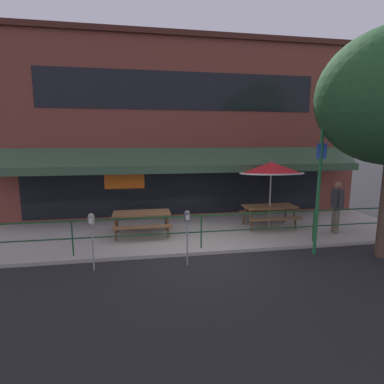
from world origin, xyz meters
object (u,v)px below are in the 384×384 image
(patio_umbrella_centre, at_px, (271,168))
(street_sign_pole, at_px, (319,182))
(pedestrian_walking, at_px, (337,204))
(parking_meter_far, at_px, (187,221))
(picnic_table_centre, at_px, (269,210))
(picnic_table_left, at_px, (142,217))
(parking_meter_near, at_px, (92,225))

(patio_umbrella_centre, xyz_separation_m, street_sign_pole, (0.25, -2.43, -0.15))
(pedestrian_walking, relative_size, parking_meter_far, 1.20)
(patio_umbrella_centre, bearing_deg, picnic_table_centre, 90.00)
(picnic_table_centre, relative_size, pedestrian_walking, 1.05)
(pedestrian_walking, bearing_deg, picnic_table_left, 172.81)
(patio_umbrella_centre, relative_size, pedestrian_walking, 1.39)
(picnic_table_left, distance_m, picnic_table_centre, 4.43)
(parking_meter_near, bearing_deg, parking_meter_far, -2.14)
(patio_umbrella_centre, bearing_deg, parking_meter_near, -156.09)
(picnic_table_left, distance_m, parking_meter_near, 2.59)
(picnic_table_centre, distance_m, parking_meter_near, 6.15)
(picnic_table_centre, relative_size, parking_meter_far, 1.27)
(picnic_table_centre, distance_m, patio_umbrella_centre, 1.47)
(parking_meter_far, height_order, street_sign_pole, street_sign_pole)
(picnic_table_left, bearing_deg, street_sign_pole, -25.32)
(picnic_table_centre, distance_m, parking_meter_far, 4.23)
(street_sign_pole, bearing_deg, patio_umbrella_centre, 95.91)
(parking_meter_far, bearing_deg, picnic_table_left, 115.03)
(picnic_table_centre, height_order, patio_umbrella_centre, patio_umbrella_centre)
(pedestrian_walking, distance_m, parking_meter_near, 7.62)
(parking_meter_near, xyz_separation_m, parking_meter_far, (2.28, -0.09, 0.00))
(picnic_table_left, xyz_separation_m, patio_umbrella_centre, (4.43, 0.22, 1.47))
(parking_meter_far, relative_size, street_sign_pole, 0.36)
(picnic_table_left, bearing_deg, patio_umbrella_centre, 2.81)
(picnic_table_left, relative_size, parking_meter_near, 1.27)
(parking_meter_near, xyz_separation_m, street_sign_pole, (5.86, 0.05, 0.88))
(picnic_table_left, distance_m, patio_umbrella_centre, 4.67)
(picnic_table_left, height_order, parking_meter_far, parking_meter_far)
(picnic_table_centre, bearing_deg, patio_umbrella_centre, -90.00)
(picnic_table_centre, relative_size, patio_umbrella_centre, 0.76)
(picnic_table_left, bearing_deg, parking_meter_near, -117.48)
(picnic_table_centre, xyz_separation_m, patio_umbrella_centre, (0.00, -0.01, 1.47))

